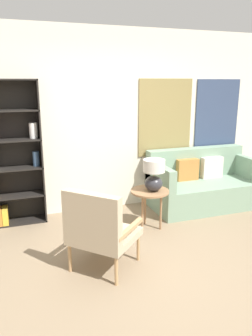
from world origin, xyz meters
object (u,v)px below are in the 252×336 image
at_px(couch, 202,185).
at_px(side_table, 150,195).
at_px(table_lamp, 154,174).
at_px(armchair, 99,228).

height_order(couch, side_table, couch).
bearing_deg(couch, table_lamp, -152.54).
relative_size(couch, side_table, 3.09).
relative_size(armchair, side_table, 1.66).
height_order(armchair, couch, armchair).
relative_size(couch, table_lamp, 3.99).
bearing_deg(couch, armchair, -146.98).
relative_size(side_table, table_lamp, 1.29).
bearing_deg(side_table, armchair, -138.86).
bearing_deg(armchair, couch, 33.02).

